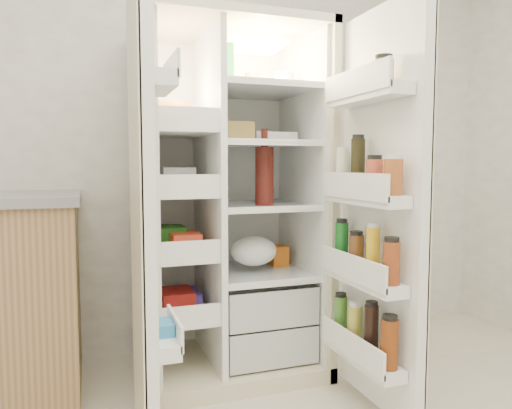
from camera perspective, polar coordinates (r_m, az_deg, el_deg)
name	(u,v)px	position (r m, az deg, el deg)	size (l,w,h in m)	color
wall_back	(194,121)	(2.90, -7.28, 9.74)	(4.00, 0.02, 2.70)	white
refrigerator	(229,230)	(2.60, -3.16, -3.02)	(0.92, 0.70, 1.80)	beige
freezer_door	(144,218)	(1.90, -13.07, -1.53)	(0.15, 0.40, 1.72)	white
fridge_door	(378,217)	(2.15, 14.18, -1.40)	(0.17, 0.58, 1.72)	white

